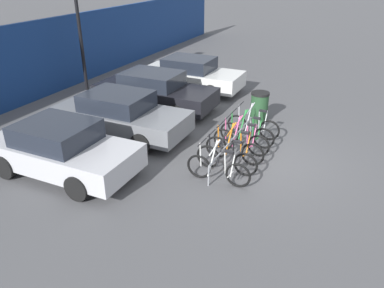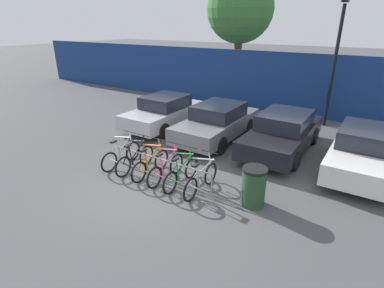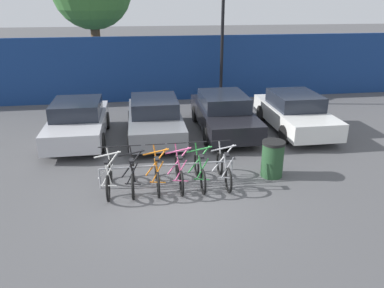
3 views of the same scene
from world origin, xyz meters
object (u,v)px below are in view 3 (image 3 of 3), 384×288
bicycle_black (133,176)px  bicycle_silver (224,170)px  bicycle_pink (179,173)px  trash_bin (272,159)px  car_silver (78,121)px  bicycle_orange (157,174)px  car_white (295,112)px  lamp_post (222,38)px  bicycle_green (200,171)px  car_grey (155,118)px  bicycle_white (109,177)px  bike_rack (167,167)px  car_black (224,113)px

bicycle_black → bicycle_silver: size_ratio=1.00×
bicycle_pink → trash_bin: size_ratio=1.66×
car_silver → bicycle_orange: bearing=-57.4°
car_white → lamp_post: (-1.89, 4.14, 2.29)m
bicycle_green → car_white: (4.22, 3.83, 0.31)m
car_grey → car_white: 5.18m
bicycle_white → bicycle_black: same height
bike_rack → bicycle_green: (0.85, -0.15, -0.11)m
lamp_post → car_black: bearing=-101.0°
car_black → bicycle_orange: bearing=-123.4°
car_white → bicycle_silver: bearing=-132.9°
bicycle_silver → bicycle_orange: bearing=177.6°
bicycle_white → car_silver: (-1.25, 3.87, 0.31)m
bicycle_white → trash_bin: (4.43, 0.21, 0.14)m
bicycle_pink → bicycle_silver: (1.20, 0.00, 0.00)m
bicycle_white → bicycle_silver: size_ratio=1.00×
lamp_post → car_grey: bearing=-128.8°
bike_rack → bicycle_pink: 0.35m
bicycle_green → car_black: size_ratio=0.38×
bicycle_orange → lamp_post: size_ratio=0.32×
car_white → lamp_post: lamp_post is taller
car_silver → bicycle_pink: bearing=-51.7°
bicycle_pink → car_black: (2.13, 4.11, 0.31)m
bicycle_silver → trash_bin: size_ratio=1.66×
bicycle_silver → car_white: 5.24m
trash_bin → car_silver: bearing=147.2°
trash_bin → car_grey: bearing=129.6°
bicycle_orange → car_white: car_white is taller
bicycle_white → bicycle_pink: (1.81, 0.00, 0.00)m
bicycle_orange → car_silver: 4.60m
bicycle_green → bike_rack: bearing=173.0°
bicycle_green → bicycle_pink: bearing=-177.1°
bicycle_pink → car_black: bearing=63.7°
bicycle_orange → car_grey: bearing=91.5°
trash_bin → bicycle_black: bearing=-176.9°
car_black → trash_bin: car_black is taller
bicycle_white → car_black: (3.94, 4.11, 0.31)m
bicycle_white → bicycle_orange: same height
bicycle_pink → trash_bin: bicycle_pink is taller
bicycle_white → bicycle_silver: same height
bicycle_green → bicycle_orange: bearing=-177.1°
bicycle_black → bicycle_pink: (1.21, 0.00, 0.00)m
bike_rack → bicycle_green: size_ratio=2.08×
car_grey → trash_bin: (3.03, -3.66, -0.17)m
car_white → trash_bin: (-2.15, -3.62, -0.17)m
bicycle_orange → car_white: 6.59m
bicycle_orange → lamp_post: lamp_post is taller
bicycle_orange → trash_bin: size_ratio=1.66×
bicycle_black → car_silver: (-1.85, 3.87, 0.31)m
bicycle_orange → bicycle_pink: size_ratio=1.00×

